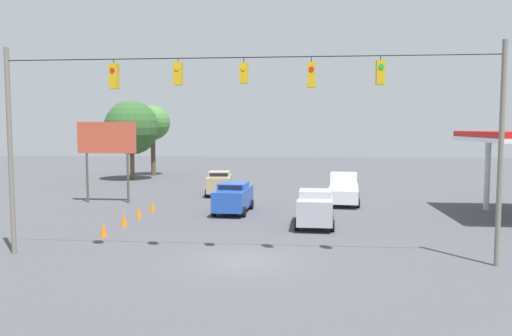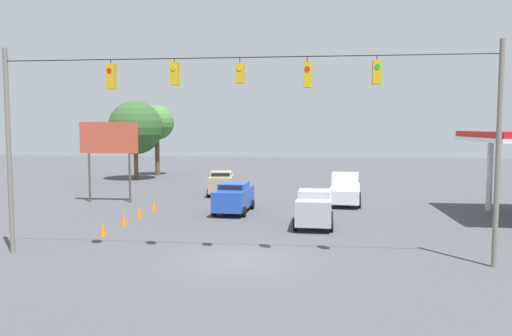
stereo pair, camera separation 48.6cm
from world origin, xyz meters
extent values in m
plane|color=#47474C|center=(0.00, 0.00, 0.00)|extent=(140.00, 140.00, 0.00)
cylinder|color=slate|center=(-9.93, -0.23, 4.35)|extent=(0.20, 0.20, 8.71)
cylinder|color=slate|center=(9.93, -0.23, 4.35)|extent=(0.20, 0.20, 8.71)
cylinder|color=black|center=(0.00, -0.23, 8.17)|extent=(19.86, 0.04, 0.04)
cube|color=gold|center=(-5.33, -0.23, 7.52)|extent=(0.32, 0.36, 0.93)
cylinder|color=black|center=(-5.33, -0.23, 8.07)|extent=(0.03, 0.03, 0.18)
cylinder|color=green|center=(-5.33, -0.04, 7.73)|extent=(0.20, 0.02, 0.20)
cube|color=gold|center=(-2.67, -0.23, 7.45)|extent=(0.32, 0.36, 0.97)
cylinder|color=black|center=(-2.67, -0.23, 8.05)|extent=(0.03, 0.03, 0.23)
cylinder|color=red|center=(-2.67, -0.04, 7.66)|extent=(0.20, 0.02, 0.20)
cube|color=gold|center=(0.00, -0.23, 7.55)|extent=(0.32, 0.36, 0.79)
cylinder|color=black|center=(0.00, -0.23, 8.05)|extent=(0.03, 0.03, 0.23)
cylinder|color=orange|center=(0.00, -0.04, 7.72)|extent=(0.20, 0.02, 0.20)
cube|color=gold|center=(2.67, -0.23, 7.56)|extent=(0.32, 0.36, 0.90)
cylinder|color=black|center=(2.67, -0.23, 8.09)|extent=(0.03, 0.03, 0.16)
cylinder|color=orange|center=(2.67, -0.04, 7.76)|extent=(0.20, 0.02, 0.20)
cube|color=gold|center=(5.33, -0.23, 7.48)|extent=(0.32, 0.36, 1.01)
cylinder|color=black|center=(5.33, -0.23, 8.07)|extent=(0.03, 0.03, 0.18)
cylinder|color=red|center=(5.33, -0.04, 7.70)|extent=(0.20, 0.02, 0.20)
cube|color=silver|center=(-5.21, -15.70, 0.77)|extent=(2.50, 5.51, 0.90)
cube|color=silver|center=(-5.27, -16.34, 1.67)|extent=(2.03, 2.09, 0.90)
cube|color=black|center=(-5.36, -17.31, 1.67)|extent=(1.61, 0.17, 0.63)
cylinder|color=black|center=(-6.38, -17.34, 0.32)|extent=(0.28, 0.66, 0.64)
cylinder|color=black|center=(-4.37, -17.53, 0.32)|extent=(0.28, 0.66, 0.64)
cylinder|color=black|center=(-6.06, -13.88, 0.32)|extent=(0.28, 0.66, 0.64)
cylinder|color=black|center=(-4.05, -14.06, 0.32)|extent=(0.28, 0.66, 0.64)
cube|color=#234CB2|center=(2.01, -11.28, 0.93)|extent=(2.08, 4.62, 1.22)
cube|color=#234CB2|center=(2.01, -11.28, 1.72)|extent=(1.80, 2.08, 0.36)
cube|color=black|center=(2.06, -10.28, 1.72)|extent=(1.48, 0.10, 0.25)
cylinder|color=black|center=(3.00, -9.86, 0.32)|extent=(0.25, 0.65, 0.64)
cylinder|color=black|center=(1.16, -9.76, 0.32)|extent=(0.25, 0.65, 0.64)
cylinder|color=black|center=(2.85, -12.80, 0.32)|extent=(0.25, 0.65, 0.64)
cylinder|color=black|center=(1.01, -12.70, 0.32)|extent=(0.25, 0.65, 0.64)
cube|color=tan|center=(4.27, -19.32, 0.92)|extent=(2.20, 4.22, 1.21)
cube|color=tan|center=(4.27, -19.32, 1.71)|extent=(1.83, 1.95, 0.36)
cube|color=black|center=(4.17, -18.42, 1.71)|extent=(1.43, 0.17, 0.25)
cylinder|color=black|center=(5.02, -17.91, 0.32)|extent=(0.29, 0.66, 0.64)
cylinder|color=black|center=(3.24, -18.10, 0.32)|extent=(0.29, 0.66, 0.64)
cylinder|color=black|center=(5.30, -20.53, 0.32)|extent=(0.29, 0.66, 0.64)
cylinder|color=black|center=(3.52, -20.72, 0.32)|extent=(0.29, 0.66, 0.64)
cube|color=#A8AAB2|center=(-3.03, -7.43, 0.97)|extent=(1.98, 4.24, 1.31)
cube|color=#A8AAB2|center=(-3.03, -7.43, 1.81)|extent=(1.75, 1.89, 0.36)
cube|color=black|center=(-3.06, -8.36, 1.81)|extent=(1.47, 0.07, 0.25)
cylinder|color=black|center=(-3.99, -8.76, 0.32)|extent=(0.24, 0.65, 0.64)
cylinder|color=black|center=(-2.15, -8.82, 0.32)|extent=(0.24, 0.65, 0.64)
cylinder|color=black|center=(-3.90, -6.04, 0.32)|extent=(0.24, 0.65, 0.64)
cylinder|color=black|center=(-2.06, -6.11, 0.32)|extent=(0.24, 0.65, 0.64)
cone|color=orange|center=(7.43, -3.79, 0.36)|extent=(0.34, 0.34, 0.72)
cone|color=orange|center=(7.38, -6.46, 0.36)|extent=(0.34, 0.34, 0.72)
cone|color=orange|center=(7.36, -8.85, 0.36)|extent=(0.34, 0.34, 0.72)
cone|color=orange|center=(7.23, -11.19, 0.36)|extent=(0.34, 0.34, 0.72)
cylinder|color=silver|center=(-14.33, -13.92, 2.40)|extent=(0.36, 0.36, 4.80)
cylinder|color=#4C473D|center=(10.07, -14.63, 1.77)|extent=(0.16, 0.16, 3.54)
cylinder|color=#4C473D|center=(13.08, -14.63, 1.77)|extent=(0.16, 0.16, 3.54)
cube|color=#BF4C33|center=(11.57, -14.63, 4.66)|extent=(4.30, 0.12, 2.24)
cylinder|color=brown|center=(15.10, -29.83, 1.92)|extent=(0.45, 0.45, 3.84)
sphere|color=#2D5628|center=(15.10, -29.83, 5.35)|extent=(5.50, 5.50, 5.50)
cylinder|color=brown|center=(14.36, -34.60, 2.42)|extent=(0.51, 0.51, 4.85)
sphere|color=#427A38|center=(14.36, -34.60, 5.90)|extent=(3.83, 3.83, 3.83)
camera|label=1|loc=(-2.39, 19.67, 5.42)|focal=35.00mm
camera|label=2|loc=(-2.88, 19.62, 5.42)|focal=35.00mm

